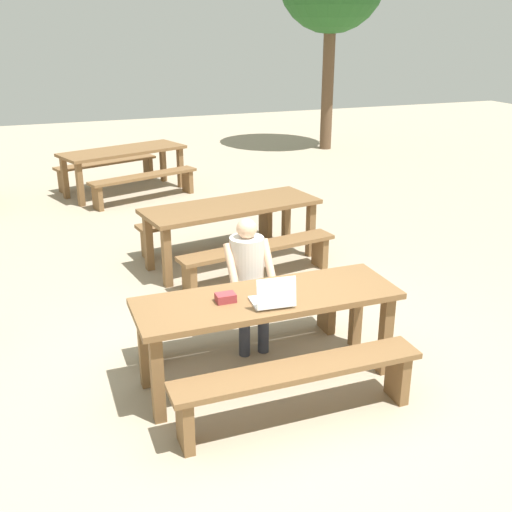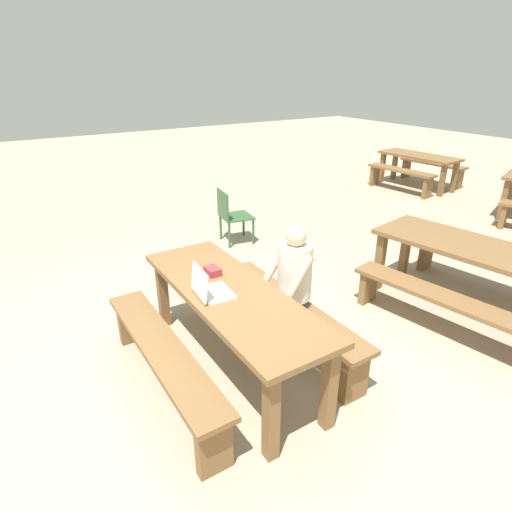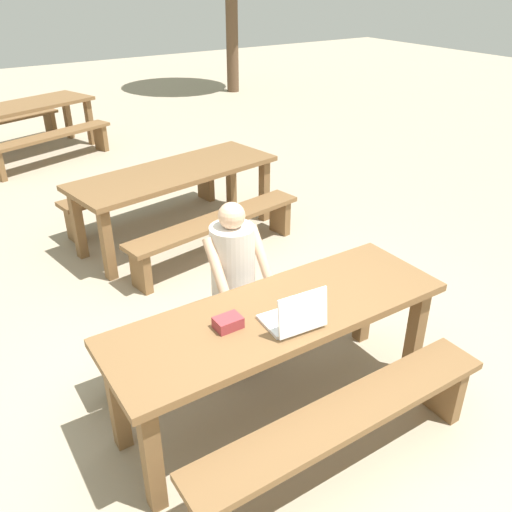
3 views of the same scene
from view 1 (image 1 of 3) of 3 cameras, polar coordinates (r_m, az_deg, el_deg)
ground_plane at (r=5.25m, az=1.04°, el=-11.34°), size 30.00×30.00×0.00m
picnic_table_front at (r=4.93m, az=1.09°, el=-4.94°), size 2.13×0.70×0.77m
bench_near at (r=4.58m, az=3.96°, el=-11.47°), size 1.92×0.30×0.46m
bench_far at (r=5.58m, az=-1.27°, el=-5.07°), size 1.92×0.30×0.46m
laptop at (r=4.70m, az=1.61°, el=-3.93°), size 0.33×0.30×0.26m
small_pouch at (r=4.77m, az=-2.85°, el=-3.89°), size 0.15×0.11×0.07m
person_seated at (r=5.41m, az=-0.71°, el=-1.70°), size 0.41×0.41×1.22m
picnic_table_mid at (r=7.43m, az=-2.29°, el=4.06°), size 2.24×1.12×0.75m
bench_mid_south at (r=6.99m, az=0.23°, el=0.23°), size 1.95×0.61×0.43m
bench_mid_north at (r=8.07m, az=-4.40°, el=3.05°), size 1.95×0.61×0.43m
picnic_table_distant at (r=10.89m, az=-12.25°, el=9.12°), size 2.25×1.44×0.76m
bench_distant_south at (r=10.37m, az=-10.35°, el=6.87°), size 1.89×0.90×0.44m
bench_distant_north at (r=11.55m, az=-13.72°, el=8.05°), size 1.89×0.90×0.44m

